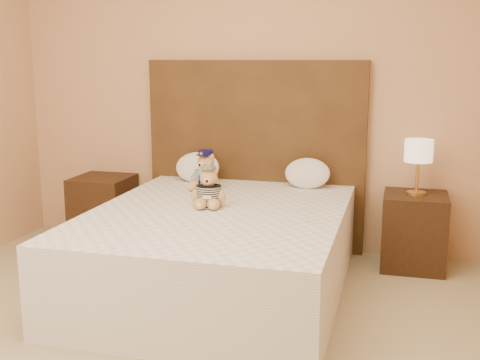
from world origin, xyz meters
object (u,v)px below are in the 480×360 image
at_px(teddy_police, 206,170).
at_px(pillow_right, 307,172).
at_px(lamp, 419,154).
at_px(teddy_prisoner, 209,187).
at_px(bed, 218,250).
at_px(nightstand_right, 414,231).
at_px(nightstand_left, 104,209).
at_px(pillow_left, 197,166).

bearing_deg(teddy_police, pillow_right, 39.31).
xyz_separation_m(lamp, pillow_right, (-0.80, 0.03, -0.18)).
bearing_deg(teddy_prisoner, pillow_right, 46.12).
bearing_deg(bed, nightstand_right, 32.62).
height_order(teddy_police, pillow_right, teddy_police).
bearing_deg(lamp, nightstand_left, 180.00).
relative_size(bed, nightstand_right, 3.64).
height_order(nightstand_right, lamp, lamp).
bearing_deg(pillow_left, nightstand_left, -177.92).
xyz_separation_m(nightstand_left, teddy_prisoner, (1.17, -0.74, 0.41)).
relative_size(nightstand_left, teddy_prisoner, 2.04).
relative_size(nightstand_left, pillow_right, 1.60).
height_order(nightstand_right, pillow_right, pillow_right).
distance_m(nightstand_right, teddy_prisoner, 1.58).
distance_m(bed, lamp, 1.59).
distance_m(bed, nightstand_left, 1.48).
height_order(pillow_left, pillow_right, pillow_left).
distance_m(lamp, pillow_right, 0.82).
bearing_deg(teddy_police, nightstand_left, -176.27).
distance_m(bed, teddy_police, 0.74).
distance_m(lamp, teddy_police, 1.54).
height_order(teddy_prisoner, pillow_left, teddy_prisoner).
height_order(nightstand_right, teddy_prisoner, teddy_prisoner).
relative_size(nightstand_right, teddy_prisoner, 2.04).
bearing_deg(teddy_police, teddy_prisoner, -51.86).
distance_m(nightstand_left, lamp, 2.56).
height_order(nightstand_left, teddy_prisoner, teddy_prisoner).
relative_size(nightstand_right, teddy_police, 1.86).
relative_size(nightstand_left, pillow_left, 1.54).
distance_m(nightstand_left, nightstand_right, 2.50).
relative_size(bed, nightstand_left, 3.64).
xyz_separation_m(nightstand_right, lamp, (-0.00, 0.00, 0.57)).
relative_size(lamp, pillow_right, 1.17).
relative_size(lamp, pillow_left, 1.12).
xyz_separation_m(bed, nightstand_left, (-1.25, 0.80, -0.00)).
xyz_separation_m(nightstand_left, pillow_left, (0.82, 0.03, 0.40)).
height_order(bed, nightstand_left, same).
relative_size(bed, pillow_left, 5.59).
height_order(lamp, teddy_prisoner, lamp).
distance_m(nightstand_right, teddy_police, 1.59).
bearing_deg(lamp, pillow_left, 178.97).
bearing_deg(nightstand_right, teddy_police, -170.61).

